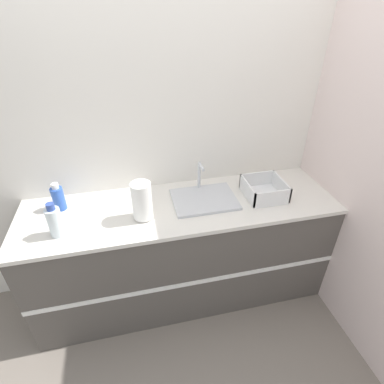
{
  "coord_description": "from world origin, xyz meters",
  "views": [
    {
      "loc": [
        -0.33,
        -1.42,
        2.18
      ],
      "look_at": [
        0.07,
        0.29,
        1.04
      ],
      "focal_mm": 28.0,
      "sensor_mm": 36.0,
      "label": 1
    }
  ],
  "objects_px": {
    "dish_rack": "(264,191)",
    "bottle_clear": "(55,221)",
    "bottle_blue": "(58,198)",
    "sink": "(204,198)",
    "paper_towel_roll": "(142,201)"
  },
  "relations": [
    {
      "from": "bottle_blue",
      "to": "bottle_clear",
      "type": "relative_size",
      "value": 0.87
    },
    {
      "from": "bottle_blue",
      "to": "dish_rack",
      "type": "bearing_deg",
      "value": -6.61
    },
    {
      "from": "bottle_blue",
      "to": "bottle_clear",
      "type": "height_order",
      "value": "bottle_clear"
    },
    {
      "from": "sink",
      "to": "dish_rack",
      "type": "distance_m",
      "value": 0.46
    },
    {
      "from": "bottle_clear",
      "to": "paper_towel_roll",
      "type": "bearing_deg",
      "value": 5.72
    },
    {
      "from": "bottle_blue",
      "to": "bottle_clear",
      "type": "distance_m",
      "value": 0.29
    },
    {
      "from": "sink",
      "to": "bottle_clear",
      "type": "xyz_separation_m",
      "value": [
        -1.0,
        -0.17,
        0.09
      ]
    },
    {
      "from": "paper_towel_roll",
      "to": "dish_rack",
      "type": "relative_size",
      "value": 0.93
    },
    {
      "from": "paper_towel_roll",
      "to": "dish_rack",
      "type": "distance_m",
      "value": 0.92
    },
    {
      "from": "sink",
      "to": "bottle_clear",
      "type": "bearing_deg",
      "value": -170.39
    },
    {
      "from": "dish_rack",
      "to": "sink",
      "type": "bearing_deg",
      "value": 173.94
    },
    {
      "from": "dish_rack",
      "to": "bottle_clear",
      "type": "xyz_separation_m",
      "value": [
        -1.45,
        -0.12,
        0.06
      ]
    },
    {
      "from": "bottle_blue",
      "to": "sink",
      "type": "bearing_deg",
      "value": -6.85
    },
    {
      "from": "bottle_clear",
      "to": "bottle_blue",
      "type": "bearing_deg",
      "value": 94.35
    },
    {
      "from": "paper_towel_roll",
      "to": "bottle_clear",
      "type": "xyz_separation_m",
      "value": [
        -0.54,
        -0.05,
        -0.03
      ]
    }
  ]
}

